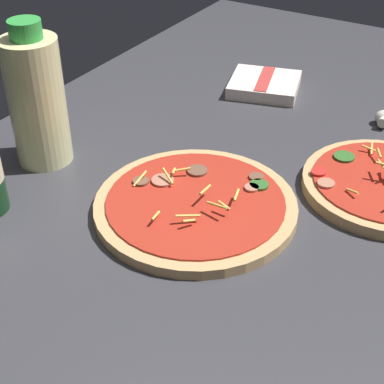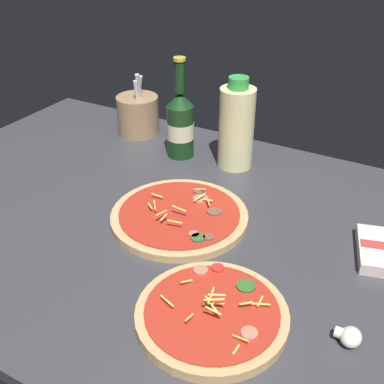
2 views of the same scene
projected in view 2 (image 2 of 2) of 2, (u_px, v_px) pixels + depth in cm
name	position (u px, v px, depth cm)	size (l,w,h in cm)	color
counter_slab	(218.00, 239.00, 98.15)	(160.00, 90.00, 2.50)	#38383D
pizza_near	(212.00, 314.00, 77.20)	(24.80, 24.80, 5.17)	tan
pizza_far	(180.00, 216.00, 101.38)	(28.98, 28.98, 4.09)	tan
beer_bottle	(180.00, 123.00, 123.08)	(7.08, 7.08, 25.93)	#143819
oil_bottle	(236.00, 127.00, 117.48)	(8.75, 8.75, 22.93)	beige
mushroom_left	(349.00, 336.00, 72.87)	(4.07, 3.88, 2.72)	white
utensil_crock	(138.00, 114.00, 137.01)	(11.80, 11.80, 17.85)	#9E7A56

